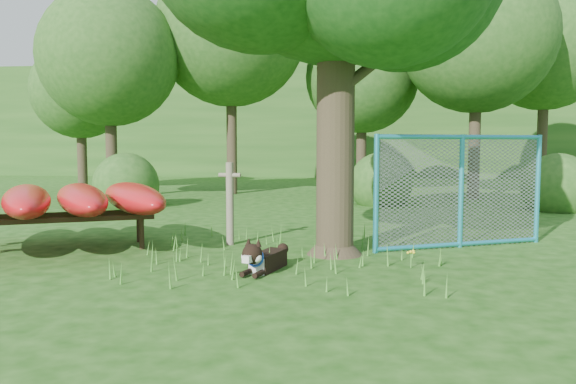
# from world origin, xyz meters

# --- Properties ---
(ground) EXTENTS (80.00, 80.00, 0.00)m
(ground) POSITION_xyz_m (0.00, 0.00, 0.00)
(ground) COLOR #17440D
(ground) RESTS_ON ground
(wooden_post) EXTENTS (0.39, 0.14, 1.42)m
(wooden_post) POSITION_xyz_m (-0.91, 2.13, 0.75)
(wooden_post) COLOR #6D6551
(wooden_post) RESTS_ON ground
(kayak_rack) EXTENTS (4.49, 4.05, 1.07)m
(kayak_rack) POSITION_xyz_m (-3.64, 1.32, 0.82)
(kayak_rack) COLOR black
(kayak_rack) RESTS_ON ground
(husky_dog) EXTENTS (0.54, 1.11, 0.51)m
(husky_dog) POSITION_xyz_m (-0.02, 0.12, 0.18)
(husky_dog) COLOR black
(husky_dog) RESTS_ON ground
(fence_section) EXTENTS (2.97, 1.43, 3.15)m
(fence_section) POSITION_xyz_m (2.98, 2.31, 0.95)
(fence_section) COLOR #289FBE
(fence_section) RESTS_ON ground
(wildflower_clump) EXTENTS (0.12, 0.11, 0.25)m
(wildflower_clump) POSITION_xyz_m (2.00, 0.61, 0.20)
(wildflower_clump) COLOR #4E9932
(wildflower_clump) RESTS_ON ground
(bg_tree_a) EXTENTS (4.40, 4.40, 6.70)m
(bg_tree_a) POSITION_xyz_m (-6.50, 10.00, 4.48)
(bg_tree_a) COLOR #32291B
(bg_tree_a) RESTS_ON ground
(bg_tree_b) EXTENTS (5.20, 5.20, 8.22)m
(bg_tree_b) POSITION_xyz_m (-3.00, 12.00, 5.61)
(bg_tree_b) COLOR #32291B
(bg_tree_b) RESTS_ON ground
(bg_tree_c) EXTENTS (4.00, 4.00, 6.12)m
(bg_tree_c) POSITION_xyz_m (1.50, 13.00, 4.11)
(bg_tree_c) COLOR #32291B
(bg_tree_c) RESTS_ON ground
(bg_tree_d) EXTENTS (4.80, 4.80, 7.50)m
(bg_tree_d) POSITION_xyz_m (5.00, 11.00, 5.08)
(bg_tree_d) COLOR #32291B
(bg_tree_d) RESTS_ON ground
(bg_tree_e) EXTENTS (4.60, 4.60, 7.55)m
(bg_tree_e) POSITION_xyz_m (8.00, 14.00, 5.23)
(bg_tree_e) COLOR #32291B
(bg_tree_e) RESTS_ON ground
(bg_tree_f) EXTENTS (3.60, 3.60, 5.55)m
(bg_tree_f) POSITION_xyz_m (-9.00, 13.00, 3.73)
(bg_tree_f) COLOR #32291B
(bg_tree_f) RESTS_ON ground
(shrub_left) EXTENTS (1.80, 1.80, 1.80)m
(shrub_left) POSITION_xyz_m (-5.00, 7.50, 0.00)
(shrub_left) COLOR #24521A
(shrub_left) RESTS_ON ground
(shrub_right) EXTENTS (1.80, 1.80, 1.80)m
(shrub_right) POSITION_xyz_m (6.50, 8.00, 0.00)
(shrub_right) COLOR #24521A
(shrub_right) RESTS_ON ground
(shrub_mid) EXTENTS (1.80, 1.80, 1.80)m
(shrub_mid) POSITION_xyz_m (2.00, 9.00, 0.00)
(shrub_mid) COLOR #24521A
(shrub_mid) RESTS_ON ground
(wooded_hillside) EXTENTS (80.00, 12.00, 6.00)m
(wooded_hillside) POSITION_xyz_m (0.00, 28.00, 3.00)
(wooded_hillside) COLOR #24521A
(wooded_hillside) RESTS_ON ground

